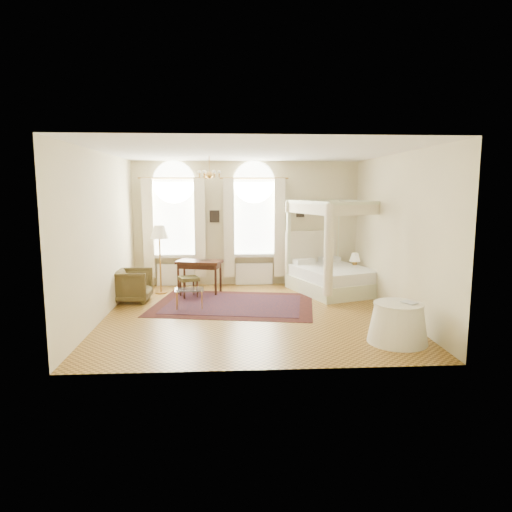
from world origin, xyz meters
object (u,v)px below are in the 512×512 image
(writing_desk, at_px, (199,265))
(armchair, at_px, (132,285))
(floor_lamp, at_px, (159,236))
(coffee_table, at_px, (189,291))
(canopy_bed, at_px, (334,272))
(stool, at_px, (189,280))
(nightstand, at_px, (351,278))
(side_table, at_px, (398,323))

(writing_desk, bearing_deg, armchair, -151.42)
(armchair, relative_size, floor_lamp, 0.49)
(writing_desk, height_order, armchair, writing_desk)
(armchair, distance_m, coffee_table, 1.51)
(canopy_bed, bearing_deg, coffee_table, -159.07)
(stool, bearing_deg, floor_lamp, 148.15)
(nightstand, height_order, side_table, side_table)
(canopy_bed, height_order, armchair, canopy_bed)
(nightstand, relative_size, stool, 0.98)
(armchair, height_order, side_table, armchair)
(floor_lamp, bearing_deg, armchair, -122.69)
(stool, height_order, floor_lamp, floor_lamp)
(nightstand, bearing_deg, coffee_table, -157.16)
(armchair, xyz_separation_m, floor_lamp, (0.53, 0.82, 1.07))
(nightstand, distance_m, armchair, 5.50)
(nightstand, xyz_separation_m, side_table, (-0.35, -4.18, 0.07))
(coffee_table, distance_m, floor_lamp, 2.00)
(armchair, relative_size, side_table, 0.83)
(nightstand, height_order, floor_lamp, floor_lamp)
(writing_desk, xyz_separation_m, stool, (-0.23, -0.44, -0.29))
(canopy_bed, xyz_separation_m, floor_lamp, (-4.31, 0.15, 0.92))
(floor_lamp, relative_size, side_table, 1.69)
(writing_desk, bearing_deg, canopy_bed, -2.33)
(canopy_bed, distance_m, floor_lamp, 4.41)
(coffee_table, xyz_separation_m, side_table, (3.70, -2.47, -0.04))
(writing_desk, relative_size, coffee_table, 1.86)
(armchair, height_order, coffee_table, armchair)
(stool, xyz_separation_m, floor_lamp, (-0.73, 0.45, 1.03))
(writing_desk, distance_m, armchair, 1.72)
(side_table, bearing_deg, stool, 137.33)
(canopy_bed, bearing_deg, side_table, -86.76)
(writing_desk, distance_m, coffee_table, 1.51)
(floor_lamp, bearing_deg, writing_desk, -0.60)
(stool, bearing_deg, side_table, -42.67)
(writing_desk, xyz_separation_m, coffee_table, (-0.13, -1.47, -0.32))
(stool, xyz_separation_m, side_table, (3.80, -3.50, -0.08))
(nightstand, distance_m, side_table, 4.19)
(armchair, bearing_deg, coffee_table, -113.97)
(stool, distance_m, coffee_table, 1.03)
(armchair, bearing_deg, stool, -71.78)
(nightstand, xyz_separation_m, armchair, (-5.40, -1.05, 0.11))
(floor_lamp, bearing_deg, stool, -31.85)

